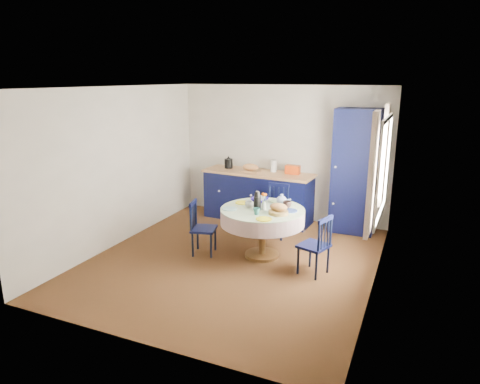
% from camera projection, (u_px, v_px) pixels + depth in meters
% --- Properties ---
extents(floor, '(4.50, 4.50, 0.00)m').
position_uv_depth(floor, '(233.00, 260.00, 6.36)').
color(floor, black).
rests_on(floor, ground).
extents(ceiling, '(4.50, 4.50, 0.00)m').
position_uv_depth(ceiling, '(232.00, 87.00, 5.71)').
color(ceiling, white).
rests_on(ceiling, wall_back).
extents(wall_back, '(4.00, 0.02, 2.50)m').
position_uv_depth(wall_back, '(282.00, 153.00, 8.03)').
color(wall_back, silver).
rests_on(wall_back, floor).
extents(wall_left, '(0.02, 4.50, 2.50)m').
position_uv_depth(wall_left, '(118.00, 167.00, 6.80)').
color(wall_left, silver).
rests_on(wall_left, floor).
extents(wall_right, '(0.02, 4.50, 2.50)m').
position_uv_depth(wall_right, '(381.00, 193.00, 5.27)').
color(wall_right, silver).
rests_on(wall_right, floor).
extents(window, '(0.10, 1.74, 1.45)m').
position_uv_depth(window, '(381.00, 166.00, 5.48)').
color(window, white).
rests_on(window, wall_right).
extents(kitchen_counter, '(2.12, 0.76, 1.17)m').
position_uv_depth(kitchen_counter, '(258.00, 195.00, 8.05)').
color(kitchen_counter, black).
rests_on(kitchen_counter, floor).
extents(pantry_cabinet, '(0.75, 0.55, 2.14)m').
position_uv_depth(pantry_cabinet, '(355.00, 171.00, 7.32)').
color(pantry_cabinet, black).
rests_on(pantry_cabinet, floor).
extents(dining_table, '(1.25, 1.25, 1.03)m').
position_uv_depth(dining_table, '(263.00, 217.00, 6.33)').
color(dining_table, '#533017').
rests_on(dining_table, floor).
extents(chair_left, '(0.43, 0.45, 0.83)m').
position_uv_depth(chair_left, '(201.00, 227.00, 6.50)').
color(chair_left, black).
rests_on(chair_left, floor).
extents(chair_far, '(0.41, 0.39, 0.89)m').
position_uv_depth(chair_far, '(276.00, 210.00, 7.23)').
color(chair_far, black).
rests_on(chair_far, floor).
extents(chair_right, '(0.46, 0.47, 0.85)m').
position_uv_depth(chair_right, '(316.00, 245.00, 5.80)').
color(chair_right, black).
rests_on(chair_right, floor).
extents(mug_a, '(0.12, 0.12, 0.09)m').
position_uv_depth(mug_a, '(249.00, 204.00, 6.36)').
color(mug_a, silver).
rests_on(mug_a, dining_table).
extents(mug_b, '(0.10, 0.10, 0.09)m').
position_uv_depth(mug_b, '(257.00, 211.00, 6.02)').
color(mug_b, '#2C7067').
rests_on(mug_b, dining_table).
extents(mug_c, '(0.13, 0.13, 0.10)m').
position_uv_depth(mug_c, '(287.00, 204.00, 6.34)').
color(mug_c, black).
rests_on(mug_c, dining_table).
extents(mug_d, '(0.11, 0.11, 0.10)m').
position_uv_depth(mug_d, '(261.00, 199.00, 6.60)').
color(mug_d, silver).
rests_on(mug_d, dining_table).
extents(cobalt_bowl, '(0.27, 0.27, 0.07)m').
position_uv_depth(cobalt_bowl, '(260.00, 200.00, 6.63)').
color(cobalt_bowl, navy).
rests_on(cobalt_bowl, dining_table).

